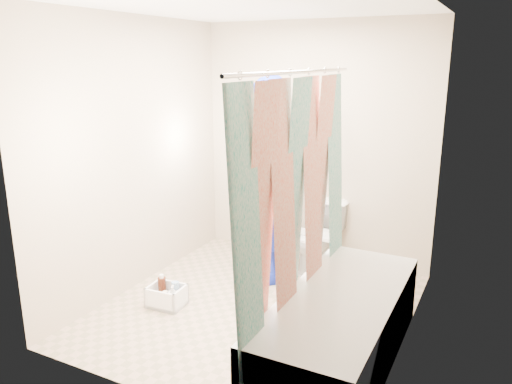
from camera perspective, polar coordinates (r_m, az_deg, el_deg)
The scene contains 14 objects.
floor at distance 4.31m, azimuth 0.06°, elevation -13.11°, with size 2.60×2.60×0.00m, color tan.
ceiling at distance 3.82m, azimuth 0.07°, elevation 20.55°, with size 2.40×2.60×0.02m, color white.
wall_back at distance 5.06m, azimuth 6.77°, elevation 5.44°, with size 2.40×0.02×2.40m, color tan.
wall_front at distance 2.83m, azimuth -11.96°, elevation -2.35°, with size 2.40×0.02×2.40m, color tan.
wall_left at distance 4.55m, azimuth -13.56°, elevation 4.06°, with size 0.02×2.60×2.40m, color tan.
wall_right at distance 3.53m, azimuth 17.71°, elevation 0.67°, with size 0.02×2.60×2.40m, color tan.
bathtub at distance 3.56m, azimuth 9.52°, elevation -14.92°, with size 0.70×1.75×0.50m.
curtain_rod at distance 3.20m, azimuth 5.06°, elevation 13.52°, with size 0.02×0.02×1.90m, color silver.
shower_curtain at distance 3.35m, azimuth 4.70°, elevation -2.57°, with size 0.06×1.75×1.80m, color silver.
toilet at distance 4.96m, azimuth 7.11°, elevation -5.13°, with size 0.37×0.66×0.67m, color white.
tank_lid at distance 4.85m, azimuth 6.61°, elevation -4.86°, with size 0.41×0.18×0.03m, color white.
tank_internals at distance 5.03m, azimuth 7.66°, elevation -0.97°, with size 0.16×0.05×0.22m.
plumber at distance 4.56m, azimuth 1.14°, elevation 1.22°, with size 0.69×0.45×1.89m, color #1013A8.
cleaning_caddy at distance 4.37m, azimuth -10.07°, elevation -11.71°, with size 0.31×0.26×0.23m.
Camera 1 is at (1.72, -3.39, 2.03)m, focal length 35.00 mm.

